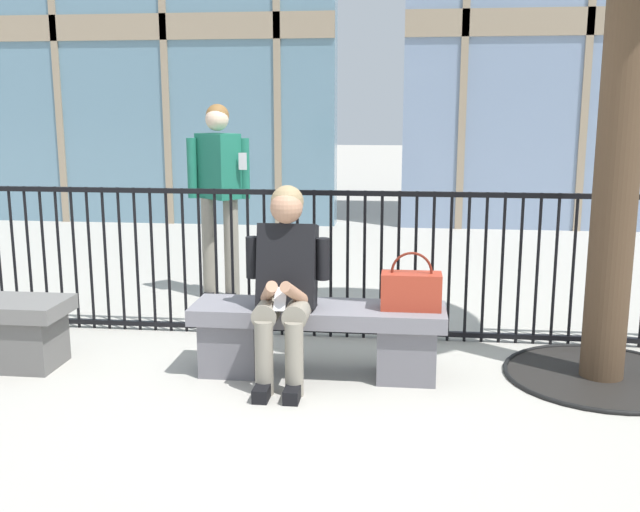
% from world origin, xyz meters
% --- Properties ---
extents(ground_plane, '(60.00, 60.00, 0.00)m').
position_xyz_m(ground_plane, '(0.00, 0.00, 0.00)').
color(ground_plane, '#B2ADA3').
extents(stone_bench, '(1.60, 0.44, 0.45)m').
position_xyz_m(stone_bench, '(0.00, 0.00, 0.27)').
color(stone_bench, slate).
rests_on(stone_bench, ground).
extents(seated_person_with_phone, '(0.52, 0.66, 1.21)m').
position_xyz_m(seated_person_with_phone, '(-0.19, -0.13, 0.65)').
color(seated_person_with_phone, gray).
rests_on(seated_person_with_phone, ground).
extents(handbag_on_bench, '(0.37, 0.17, 0.36)m').
position_xyz_m(handbag_on_bench, '(0.58, -0.01, 0.57)').
color(handbag_on_bench, '#B23823').
rests_on(handbag_on_bench, stone_bench).
extents(bystander_at_railing, '(0.55, 0.41, 1.71)m').
position_xyz_m(bystander_at_railing, '(-1.09, 1.81, 1.00)').
color(bystander_at_railing, gray).
rests_on(bystander_at_railing, ground).
extents(plaza_railing, '(8.86, 0.04, 1.10)m').
position_xyz_m(plaza_railing, '(-0.00, 0.78, 0.55)').
color(plaza_railing, black).
rests_on(plaza_railing, ground).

